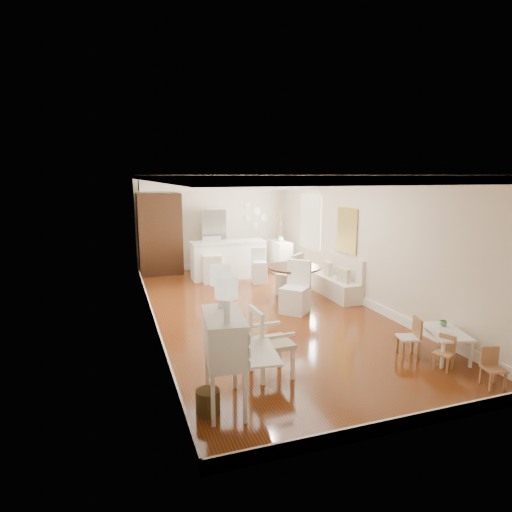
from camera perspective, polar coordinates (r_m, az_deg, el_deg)
room at (r=8.90m, az=0.52°, el=5.46°), size 9.00×9.04×2.82m
secretary_bureau at (r=5.34m, az=-4.24°, el=-13.77°), size 1.04×1.05×1.18m
gustavian_armchair at (r=6.12m, az=2.10°, el=-11.33°), size 0.60×0.60×1.00m
wicker_basket at (r=5.41m, az=-6.43°, el=-18.74°), size 0.35×0.35×0.29m
kids_table at (r=7.40m, az=23.77°, el=-10.66°), size 0.73×0.97×0.43m
kids_chair_a at (r=6.94m, az=23.76°, el=-11.72°), size 0.33×0.33×0.51m
kids_chair_b at (r=7.18m, az=19.67°, el=-10.14°), size 0.38×0.38×0.63m
kids_chair_c at (r=6.69m, az=29.15°, el=-12.94°), size 0.31×0.31×0.54m
banquette at (r=10.11m, az=10.67°, el=-2.66°), size 0.52×1.60×0.98m
dining_table at (r=9.63m, az=5.05°, el=-3.73°), size 1.36×1.36×0.80m
slip_chair_near at (r=8.81m, az=5.21°, el=-4.19°), size 0.73×0.73×1.07m
slip_chair_far at (r=10.17m, az=4.45°, el=-2.38°), size 0.68×0.68×0.99m
breakfast_counter at (r=11.76m, az=-3.70°, el=-0.48°), size 2.05×0.65×1.03m
bar_stool_left at (r=11.25m, az=-5.83°, el=-0.59°), size 0.57×0.57×1.20m
bar_stool_right at (r=11.16m, az=0.45°, el=-1.36°), size 0.42×0.42×0.92m
pantry_cabinet at (r=12.40m, az=-12.67°, el=2.83°), size 1.20×0.60×2.30m
fridge at (r=12.74m, az=-4.09°, el=2.14°), size 0.75×0.65×1.80m
sideboard at (r=12.49m, az=3.17°, el=-0.10°), size 0.44×0.96×0.91m
pencil_cup at (r=7.52m, az=23.71°, el=-8.22°), size 0.12×0.12×0.09m
branch_vase at (r=12.41m, az=3.27°, el=2.39°), size 0.23×0.23×0.19m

